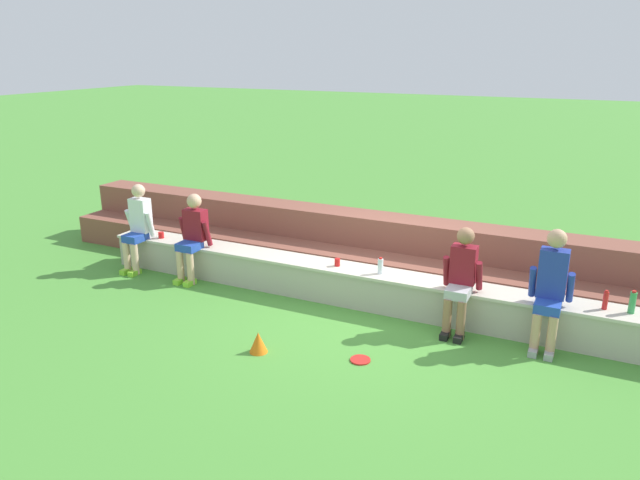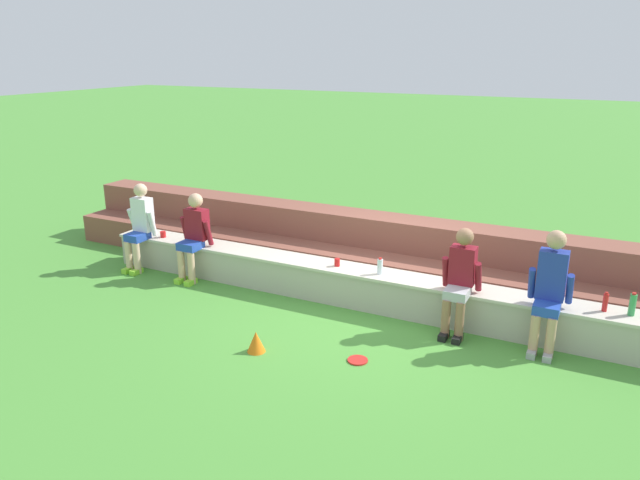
% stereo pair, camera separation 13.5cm
% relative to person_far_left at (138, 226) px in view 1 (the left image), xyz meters
% --- Properties ---
extents(ground_plane, '(80.00, 80.00, 0.00)m').
position_rel_person_far_left_xyz_m(ground_plane, '(4.04, 0.02, -0.75)').
color(ground_plane, '#4C9338').
extents(stone_seating_wall, '(9.03, 0.51, 0.52)m').
position_rel_person_far_left_xyz_m(stone_seating_wall, '(4.04, 0.26, -0.47)').
color(stone_seating_wall, '#B7AF9E').
rests_on(stone_seating_wall, ground).
extents(brick_bleachers, '(12.15, 1.15, 0.96)m').
position_rel_person_far_left_xyz_m(brick_bleachers, '(4.04, 1.34, -0.35)').
color(brick_bleachers, brown).
rests_on(brick_bleachers, ground).
extents(person_far_left, '(0.49, 0.56, 1.41)m').
position_rel_person_far_left_xyz_m(person_far_left, '(0.00, 0.00, 0.00)').
color(person_far_left, beige).
rests_on(person_far_left, ground).
extents(person_left_of_center, '(0.53, 0.58, 1.35)m').
position_rel_person_far_left_xyz_m(person_left_of_center, '(1.06, 0.03, -0.02)').
color(person_left_of_center, '#DBAD89').
rests_on(person_left_of_center, ground).
extents(person_center, '(0.49, 0.59, 1.36)m').
position_rel_person_far_left_xyz_m(person_center, '(5.22, 0.01, -0.02)').
color(person_center, '#996B4C').
rests_on(person_center, ground).
extents(person_right_of_center, '(0.51, 0.57, 1.47)m').
position_rel_person_far_left_xyz_m(person_right_of_center, '(6.27, 0.03, 0.04)').
color(person_right_of_center, tan).
rests_on(person_right_of_center, ground).
extents(water_bottle_mid_right, '(0.08, 0.08, 0.23)m').
position_rel_person_far_left_xyz_m(water_bottle_mid_right, '(4.07, 0.23, -0.12)').
color(water_bottle_mid_right, silver).
rests_on(water_bottle_mid_right, stone_seating_wall).
extents(water_bottle_mid_left, '(0.06, 0.06, 0.24)m').
position_rel_person_far_left_xyz_m(water_bottle_mid_left, '(6.87, 0.27, -0.12)').
color(water_bottle_mid_left, red).
rests_on(water_bottle_mid_left, stone_seating_wall).
extents(water_bottle_center_gap, '(0.08, 0.08, 0.28)m').
position_rel_person_far_left_xyz_m(water_bottle_center_gap, '(7.16, 0.28, -0.10)').
color(water_bottle_center_gap, green).
rests_on(water_bottle_center_gap, stone_seating_wall).
extents(plastic_cup_right_end, '(0.09, 0.09, 0.10)m').
position_rel_person_far_left_xyz_m(plastic_cup_right_end, '(0.29, 0.21, -0.18)').
color(plastic_cup_right_end, red).
rests_on(plastic_cup_right_end, stone_seating_wall).
extents(plastic_cup_left_end, '(0.08, 0.08, 0.11)m').
position_rel_person_far_left_xyz_m(plastic_cup_left_end, '(3.41, 0.25, -0.17)').
color(plastic_cup_left_end, red).
rests_on(plastic_cup_left_end, stone_seating_wall).
extents(frisbee, '(0.24, 0.24, 0.02)m').
position_rel_person_far_left_xyz_m(frisbee, '(4.39, -1.26, -0.74)').
color(frisbee, red).
rests_on(frisbee, ground).
extents(sports_cone, '(0.22, 0.22, 0.26)m').
position_rel_person_far_left_xyz_m(sports_cone, '(3.21, -1.59, -0.62)').
color(sports_cone, orange).
rests_on(sports_cone, ground).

